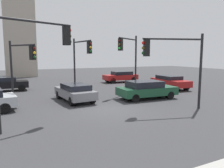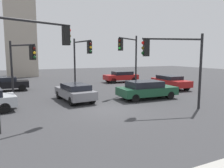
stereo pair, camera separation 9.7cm
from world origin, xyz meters
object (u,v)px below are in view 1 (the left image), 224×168
(traffic_light_0, at_px, (82,55))
(traffic_light_1, at_px, (129,53))
(car_1, at_px, (5,84))
(traffic_light_2, at_px, (22,59))
(traffic_light_3, at_px, (174,56))
(traffic_light_4, at_px, (34,48))
(car_3, at_px, (170,81))
(car_5, at_px, (146,89))
(car_2, at_px, (121,76))
(car_0, at_px, (75,92))

(traffic_light_0, distance_m, traffic_light_1, 4.19)
(traffic_light_0, bearing_deg, car_1, -135.36)
(traffic_light_1, distance_m, traffic_light_2, 8.87)
(traffic_light_3, xyz_separation_m, car_1, (-9.38, 12.72, -2.64))
(traffic_light_4, xyz_separation_m, car_3, (14.04, 6.47, -3.06))
(traffic_light_2, bearing_deg, car_1, 159.59)
(traffic_light_0, relative_size, car_1, 1.22)
(traffic_light_1, height_order, traffic_light_3, traffic_light_1)
(car_1, xyz_separation_m, car_5, (10.02, -9.03, 0.02))
(traffic_light_2, relative_size, car_3, 0.96)
(car_5, bearing_deg, traffic_light_0, 135.70)
(car_2, bearing_deg, car_5, 73.13)
(car_1, relative_size, car_3, 0.86)
(car_1, bearing_deg, car_0, -56.25)
(traffic_light_2, height_order, car_3, traffic_light_2)
(car_2, xyz_separation_m, car_3, (2.00, -6.99, -0.01))
(car_2, bearing_deg, car_1, 6.75)
(traffic_light_0, bearing_deg, car_5, 34.92)
(traffic_light_1, relative_size, traffic_light_2, 1.17)
(traffic_light_2, distance_m, car_3, 14.38)
(car_2, height_order, car_3, car_2)
(car_1, bearing_deg, traffic_light_2, -77.10)
(car_3, bearing_deg, traffic_light_2, -85.26)
(traffic_light_1, distance_m, car_3, 6.11)
(car_2, bearing_deg, traffic_light_4, 49.21)
(traffic_light_2, relative_size, car_5, 0.96)
(traffic_light_1, bearing_deg, car_0, -20.93)
(car_5, bearing_deg, traffic_light_3, -96.48)
(car_0, xyz_separation_m, car_1, (-4.67, 7.40, 0.03))
(traffic_light_0, relative_size, traffic_light_3, 1.04)
(traffic_light_0, height_order, traffic_light_1, traffic_light_1)
(traffic_light_2, xyz_separation_m, car_2, (12.18, 7.28, -2.38))
(traffic_light_2, distance_m, traffic_light_3, 10.63)
(traffic_light_3, relative_size, car_3, 1.02)
(car_0, relative_size, car_2, 1.01)
(traffic_light_4, bearing_deg, car_0, 34.64)
(traffic_light_4, xyz_separation_m, car_5, (8.69, 3.09, -3.05))
(traffic_light_4, bearing_deg, traffic_light_3, -24.33)
(traffic_light_3, height_order, car_2, traffic_light_3)
(traffic_light_2, xyz_separation_m, car_5, (8.82, -3.09, -2.38))
(car_0, relative_size, car_3, 0.93)
(traffic_light_3, xyz_separation_m, car_0, (-4.72, 5.32, -2.67))
(traffic_light_0, bearing_deg, traffic_light_2, -83.97)
(car_1, bearing_deg, traffic_light_4, -82.23)
(car_0, height_order, car_5, car_5)
(traffic_light_2, height_order, car_5, traffic_light_2)
(traffic_light_0, bearing_deg, car_2, 122.61)
(traffic_light_3, height_order, car_0, traffic_light_3)
(traffic_light_1, height_order, traffic_light_4, traffic_light_4)
(traffic_light_1, height_order, traffic_light_2, traffic_light_1)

